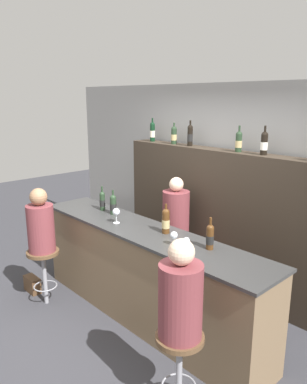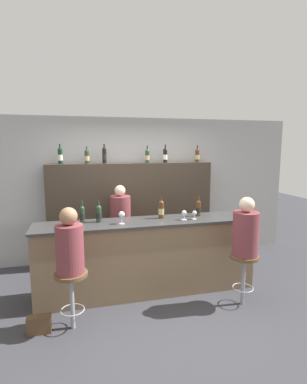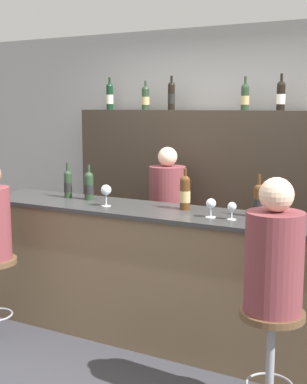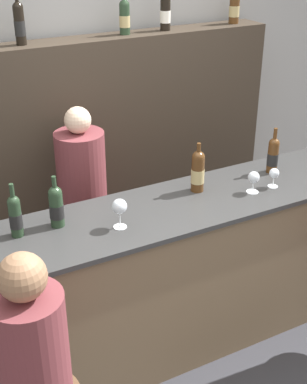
{
  "view_description": "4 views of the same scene",
  "coord_description": "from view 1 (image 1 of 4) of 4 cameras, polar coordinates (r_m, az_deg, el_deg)",
  "views": [
    {
      "loc": [
        2.81,
        -2.2,
        2.42
      ],
      "look_at": [
        0.08,
        0.35,
        1.47
      ],
      "focal_mm": 35.0,
      "sensor_mm": 36.0,
      "label": 1
    },
    {
      "loc": [
        -0.94,
        -3.7,
        2.09
      ],
      "look_at": [
        0.09,
        0.31,
        1.45
      ],
      "focal_mm": 28.0,
      "sensor_mm": 36.0,
      "label": 2
    },
    {
      "loc": [
        1.95,
        -3.25,
        1.84
      ],
      "look_at": [
        0.06,
        0.19,
        1.2
      ],
      "focal_mm": 50.0,
      "sensor_mm": 36.0,
      "label": 3
    },
    {
      "loc": [
        -1.38,
        -2.08,
        2.56
      ],
      "look_at": [
        -0.12,
        0.29,
        1.17
      ],
      "focal_mm": 50.0,
      "sensor_mm": 36.0,
      "label": 4
    }
  ],
  "objects": [
    {
      "name": "wine_glass_0",
      "position": [
        4.18,
        -5.7,
        -3.09
      ],
      "size": [
        0.08,
        0.08,
        0.17
      ],
      "color": "silver",
      "rests_on": "bar_counter"
    },
    {
      "name": "wine_glass_2",
      "position": [
        3.47,
        5.02,
        -7.47
      ],
      "size": [
        0.06,
        0.06,
        0.13
      ],
      "color": "silver",
      "rests_on": "bar_counter"
    },
    {
      "name": "wine_glass_1",
      "position": [
        3.56,
        3.13,
        -6.69
      ],
      "size": [
        0.07,
        0.07,
        0.14
      ],
      "color": "silver",
      "rests_on": "bar_counter"
    },
    {
      "name": "guest_seated_right",
      "position": [
        2.85,
        4.15,
        -15.52
      ],
      "size": [
        0.33,
        0.33,
        0.77
      ],
      "color": "brown",
      "rests_on": "bar_stool_right"
    },
    {
      "name": "wine_bottle_counter_3",
      "position": [
        3.5,
        8.6,
        -6.73
      ],
      "size": [
        0.07,
        0.07,
        0.31
      ],
      "color": "#4C2D14",
      "rests_on": "bar_counter"
    },
    {
      "name": "wine_bottle_counter_2",
      "position": [
        3.86,
        1.88,
        -4.4
      ],
      "size": [
        0.08,
        0.08,
        0.31
      ],
      "color": "#4C2D14",
      "rests_on": "bar_counter"
    },
    {
      "name": "bar_stool_left",
      "position": [
        4.67,
        -16.41,
        -10.24
      ],
      "size": [
        0.38,
        0.38,
        0.68
      ],
      "color": "gray",
      "rests_on": "ground_plane"
    },
    {
      "name": "guest_seated_left",
      "position": [
        4.5,
        -16.83,
        -4.75
      ],
      "size": [
        0.31,
        0.31,
        0.75
      ],
      "color": "brown",
      "rests_on": "bar_stool_left"
    },
    {
      "name": "wine_bottle_backbar_2",
      "position": [
        4.99,
        5.59,
        8.61
      ],
      "size": [
        0.07,
        0.07,
        0.33
      ],
      "color": "black",
      "rests_on": "back_bar_cabinet"
    },
    {
      "name": "bar_counter",
      "position": [
        4.2,
        -1.44,
        -12.51
      ],
      "size": [
        3.11,
        0.6,
        1.05
      ],
      "color": "brown",
      "rests_on": "ground_plane"
    },
    {
      "name": "wall_back",
      "position": [
        4.97,
        11.19,
        0.97
      ],
      "size": [
        6.4,
        0.05,
        2.6
      ],
      "color": "#9E9E9E",
      "rests_on": "ground_plane"
    },
    {
      "name": "wine_bottle_counter_0",
      "position": [
        4.68,
        -7.8,
        -1.3
      ],
      "size": [
        0.07,
        0.07,
        0.3
      ],
      "color": "#233823",
      "rests_on": "bar_counter"
    },
    {
      "name": "wine_bottle_backbar_0",
      "position": [
        5.49,
        -0.16,
        9.19
      ],
      "size": [
        0.07,
        0.07,
        0.33
      ],
      "color": "black",
      "rests_on": "back_bar_cabinet"
    },
    {
      "name": "ground_plane",
      "position": [
        4.31,
        -4.37,
        -19.9
      ],
      "size": [
        16.0,
        16.0,
        0.0
      ],
      "primitive_type": "plane",
      "color": "#333338"
    },
    {
      "name": "bar_stool_right",
      "position": [
        3.11,
        3.98,
        -23.17
      ],
      "size": [
        0.38,
        0.38,
        0.68
      ],
      "color": "gray",
      "rests_on": "ground_plane"
    },
    {
      "name": "bartender",
      "position": [
        4.82,
        3.37,
        -7.03
      ],
      "size": [
        0.34,
        0.34,
        1.47
      ],
      "color": "brown",
      "rests_on": "ground_plane"
    },
    {
      "name": "handbag",
      "position": [
        5.16,
        -17.98,
        -13.24
      ],
      "size": [
        0.26,
        0.12,
        0.2
      ],
      "color": "#513823",
      "rests_on": "ground_plane"
    },
    {
      "name": "wine_bottle_backbar_1",
      "position": [
        5.18,
        3.14,
        8.66
      ],
      "size": [
        0.08,
        0.08,
        0.29
      ],
      "color": "#233823",
      "rests_on": "back_bar_cabinet"
    },
    {
      "name": "back_bar_cabinet",
      "position": [
        4.91,
        9.42,
        -4.02
      ],
      "size": [
        2.92,
        0.28,
        1.79
      ],
      "color": "#382D23",
      "rests_on": "ground_plane"
    },
    {
      "name": "wine_bottle_backbar_3",
      "position": [
        4.52,
        12.86,
        7.54
      ],
      "size": [
        0.08,
        0.08,
        0.31
      ],
      "color": "#233823",
      "rests_on": "back_bar_cabinet"
    },
    {
      "name": "wine_bottle_backbar_4",
      "position": [
        4.35,
        16.51,
        7.17
      ],
      "size": [
        0.08,
        0.08,
        0.32
      ],
      "color": "black",
      "rests_on": "back_bar_cabinet"
    },
    {
      "name": "wine_bottle_counter_1",
      "position": [
        4.51,
        -6.17,
        -1.87
      ],
      "size": [
        0.08,
        0.08,
        0.3
      ],
      "color": "#233823",
      "rests_on": "bar_counter"
    }
  ]
}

